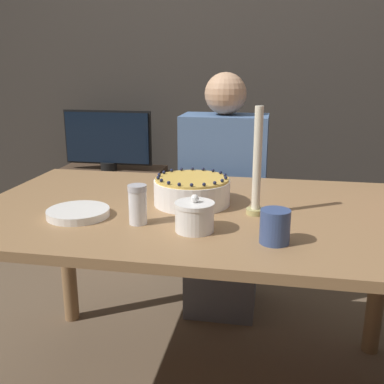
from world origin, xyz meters
TOP-DOWN VIEW (x-y plane):
  - wall_behind at (0.00, 1.40)m, footprint 8.00×0.05m
  - dining_table at (0.00, 0.00)m, footprint 1.52×0.92m
  - cake at (-0.03, 0.04)m, footprint 0.26×0.26m
  - sugar_bowl at (0.03, -0.22)m, footprint 0.12×0.12m
  - sugar_shaker at (-0.15, -0.19)m, footprint 0.06×0.06m
  - plate_stack at (-0.36, -0.16)m, footprint 0.20×0.20m
  - candle at (0.19, -0.03)m, footprint 0.06×0.06m
  - cup at (0.26, -0.27)m, footprint 0.08×0.08m
  - person_man_blue_shirt at (0.01, 0.66)m, footprint 0.40×0.34m
  - side_cabinet at (-0.76, 1.15)m, footprint 0.65×0.41m
  - tv_monitor at (-0.76, 1.15)m, footprint 0.55×0.10m

SIDE VIEW (x-z plane):
  - side_cabinet at x=-0.76m, z-range 0.00..0.58m
  - person_man_blue_shirt at x=0.01m, z-range -0.08..1.10m
  - dining_table at x=0.00m, z-range 0.26..1.00m
  - plate_stack at x=-0.36m, z-range 0.74..0.77m
  - tv_monitor at x=-0.76m, z-range 0.59..0.95m
  - sugar_bowl at x=0.03m, z-range 0.73..0.84m
  - cake at x=-0.03m, z-range 0.74..0.84m
  - cup at x=0.26m, z-range 0.74..0.83m
  - sugar_shaker at x=-0.15m, z-range 0.74..0.86m
  - candle at x=0.19m, z-range 0.71..1.06m
  - wall_behind at x=0.00m, z-range 0.00..2.60m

